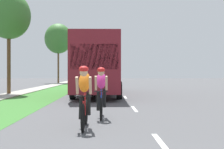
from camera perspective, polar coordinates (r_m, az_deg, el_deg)
ground_plane at (r=21.44m, az=1.84°, el=-3.50°), size 120.00×120.00×0.00m
grass_verge at (r=21.78m, az=-11.64°, el=-3.43°), size 2.78×70.00×0.01m
sidewalk_concrete at (r=22.27m, az=-17.10°, el=-3.35°), size 1.52×70.00×0.10m
lane_markings_center at (r=25.43m, az=1.38°, el=-2.90°), size 0.12×52.20×0.01m
cyclist_lead at (r=7.39m, az=-5.42°, el=-4.31°), size 0.42×1.72×1.58m
cyclist_trailing at (r=9.08m, az=-2.11°, el=-3.46°), size 0.42×1.72×1.58m
bus_maroon at (r=19.44m, az=-2.76°, el=1.96°), size 2.78×11.60×3.48m
suv_blue at (r=38.47m, az=-2.31°, el=-0.43°), size 2.15×4.70×1.79m
street_tree_near at (r=20.84m, az=-19.54°, el=10.78°), size 2.86×2.86×6.81m
street_tree_far at (r=41.80m, az=-10.46°, el=6.89°), size 3.80×3.80×8.35m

